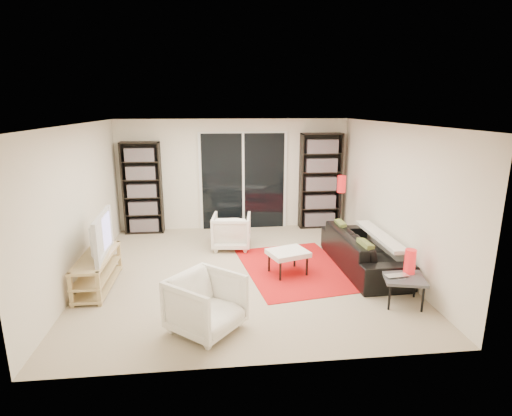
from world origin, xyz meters
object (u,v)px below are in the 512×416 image
object	(u,v)px
armchair_front	(206,304)
tv_stand	(97,270)
side_table	(404,279)
bookshelf_right	(320,181)
armchair_back	(232,231)
bookshelf_left	(142,188)
ottoman	(288,254)
floor_lamp	(341,191)
sofa	(363,250)

from	to	relation	value
armchair_front	tv_stand	bearing A→B (deg)	90.50
tv_stand	side_table	xyz separation A→B (m)	(4.34, -0.99, 0.10)
bookshelf_right	armchair_back	size ratio (longest dim) A/B	2.88
bookshelf_left	ottoman	world-z (taller)	bookshelf_left
floor_lamp	tv_stand	bearing A→B (deg)	-155.40
tv_stand	side_table	distance (m)	4.45
sofa	tv_stand	bearing A→B (deg)	92.30
bookshelf_left	armchair_front	bearing A→B (deg)	-71.42
sofa	ottoman	bearing A→B (deg)	93.54
side_table	floor_lamp	distance (m)	3.06
sofa	armchair_front	bearing A→B (deg)	121.27
armchair_front	floor_lamp	world-z (taller)	floor_lamp
floor_lamp	bookshelf_right	bearing A→B (deg)	111.06
bookshelf_left	sofa	bearing A→B (deg)	-31.17
bookshelf_left	sofa	distance (m)	4.69
tv_stand	ottoman	bearing A→B (deg)	3.24
bookshelf_right	armchair_back	distance (m)	2.45
side_table	floor_lamp	xyz separation A→B (m)	(0.05, 3.00, 0.61)
bookshelf_right	ottoman	bearing A→B (deg)	-115.13
armchair_back	floor_lamp	distance (m)	2.43
tv_stand	sofa	distance (m)	4.26
ottoman	floor_lamp	world-z (taller)	floor_lamp
bookshelf_right	tv_stand	size ratio (longest dim) A/B	1.58
armchair_front	side_table	size ratio (longest dim) A/B	1.19
armchair_back	side_table	distance (m)	3.37
bookshelf_left	bookshelf_right	distance (m)	3.85
armchair_back	armchair_front	size ratio (longest dim) A/B	0.94
armchair_front	ottoman	size ratio (longest dim) A/B	1.06
tv_stand	side_table	bearing A→B (deg)	-12.90
bookshelf_right	floor_lamp	size ratio (longest dim) A/B	1.63
bookshelf_right	armchair_front	size ratio (longest dim) A/B	2.71
tv_stand	sofa	size ratio (longest dim) A/B	0.63
bookshelf_right	sofa	bearing A→B (deg)	-86.98
tv_stand	sofa	world-z (taller)	sofa
side_table	armchair_back	bearing A→B (deg)	131.82
bookshelf_left	side_table	size ratio (longest dim) A/B	3.00
bookshelf_left	armchair_front	world-z (taller)	bookshelf_left
bookshelf_left	armchair_front	xyz separation A→B (m)	(1.37, -4.08, -0.62)
bookshelf_left	sofa	size ratio (longest dim) A/B	0.92
bookshelf_left	armchair_back	distance (m)	2.26
bookshelf_right	side_table	distance (m)	3.75
ottoman	side_table	distance (m)	1.82
bookshelf_left	floor_lamp	world-z (taller)	bookshelf_left
sofa	side_table	world-z (taller)	sofa
tv_stand	ottoman	size ratio (longest dim) A/B	1.82
armchair_front	bookshelf_left	bearing A→B (deg)	59.37
bookshelf_right	ottoman	distance (m)	2.87
side_table	bookshelf_right	bearing A→B (deg)	93.33
tv_stand	armchair_front	bearing A→B (deg)	-40.30
armchair_front	armchair_back	bearing A→B (deg)	32.04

